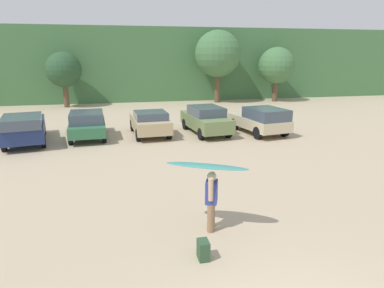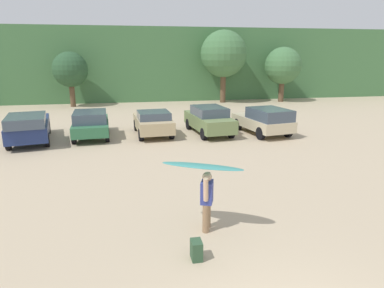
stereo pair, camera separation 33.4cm
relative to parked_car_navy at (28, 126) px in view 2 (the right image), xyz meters
name	(u,v)px [view 2 (the right image)]	position (x,y,z in m)	size (l,w,h in m)	color
hillside_ridge	(149,63)	(7.67, 20.58, 2.66)	(108.00, 12.00, 7.00)	#427042
tree_left	(70,70)	(0.41, 12.77, 2.34)	(3.00, 3.00, 4.72)	brown
tree_ridge_back	(224,54)	(14.13, 13.02, 3.66)	(4.30, 4.30, 6.68)	brown
tree_center_left	(283,66)	(19.87, 12.51, 2.56)	(3.47, 3.47, 5.17)	brown
parked_car_navy	(28,126)	(0.00, 0.00, 0.00)	(2.74, 5.09, 1.55)	navy
parked_car_forest_green	(91,123)	(3.08, 0.56, -0.05)	(2.11, 4.26, 1.47)	#2D6642
parked_car_tan	(153,122)	(6.49, 0.51, -0.09)	(2.11, 4.10, 1.41)	tan
parked_car_olive_green	(209,119)	(9.72, 0.27, -0.02)	(2.24, 4.48, 1.57)	#6B7F4C
parked_car_champagne	(264,120)	(12.78, -0.54, -0.01)	(2.56, 4.25, 1.56)	beige
person_adult	(207,198)	(7.02, -10.74, 0.05)	(0.41, 0.64, 1.59)	#8C6B4C
surfboard_teal	(202,166)	(6.89, -10.72, 0.91)	(2.16, 1.52, 0.14)	teal
backpack_dropped	(196,250)	(6.49, -12.01, -0.62)	(0.24, 0.34, 0.45)	#2D4C33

